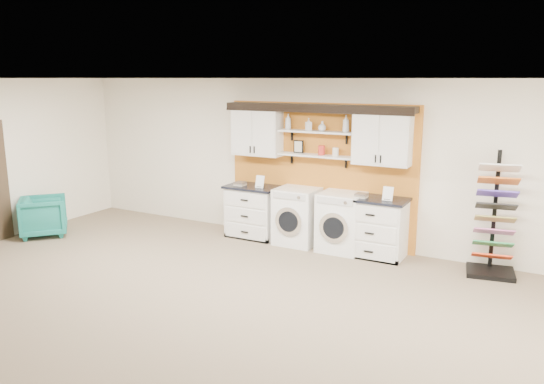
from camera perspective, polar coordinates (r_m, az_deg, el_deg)
The scene contains 22 objects.
floor at distance 6.24m, azimuth -10.33°, elevation -14.75°, with size 10.00×10.00×0.00m, color #86725A.
ceiling at distance 5.57m, azimuth -11.45°, elevation 11.88°, with size 10.00×10.00×0.00m, color white.
wall_back at distance 9.13m, azimuth 5.24°, elevation 3.27°, with size 10.00×10.00×0.00m, color #F0E5CF.
accent_panel at distance 9.13m, azimuth 5.13°, elevation 2.00°, with size 3.40×0.07×2.40m, color #BF6F20.
upper_cabinet_left at distance 9.39m, azimuth -1.59°, elevation 6.52°, with size 0.90×0.35×0.84m.
upper_cabinet_right at distance 8.49m, azimuth 11.79°, elevation 5.66°, with size 0.90×0.35×0.84m.
shelf_lower at distance 8.93m, azimuth 4.74°, elevation 3.92°, with size 1.32×0.28×0.03m, color white.
shelf_upper at distance 8.88m, azimuth 4.79°, elevation 6.48°, with size 1.32×0.28×0.03m, color white.
crown_molding at distance 8.86m, azimuth 4.87°, elevation 9.05°, with size 3.30×0.41×0.13m.
picture_frame at distance 9.10m, azimuth 2.86°, elevation 4.90°, with size 0.18×0.02×0.22m.
canister_red at distance 8.87m, azimuth 5.35°, elevation 4.48°, with size 0.11×0.11×0.16m, color red.
canister_cream at distance 8.78m, azimuth 6.85°, elevation 4.30°, with size 0.10×0.10×0.14m, color silver.
base_cabinet_left at distance 9.50m, azimuth -2.00°, elevation -2.08°, with size 0.95×0.66×0.93m.
base_cabinet_right at distance 8.61m, azimuth 11.09°, elevation -3.74°, with size 0.98×0.66×0.96m.
washer at distance 9.10m, azimuth 2.74°, elevation -2.61°, with size 0.69×0.71×0.97m.
dryer at distance 8.79m, azimuth 7.48°, elevation -3.21°, with size 0.70×0.71×0.98m.
sample_rack at distance 8.30m, azimuth 22.69°, elevation -4.49°, with size 0.74×0.65×1.80m.
armchair at distance 10.44m, azimuth -23.33°, elevation -2.40°, with size 0.76×0.78×0.71m, color #16776D.
soap_bottle_a at distance 9.09m, azimuth 1.75°, elevation 7.59°, with size 0.10×0.10×0.27m, color silver.
soap_bottle_b at distance 8.93m, azimuth 3.95°, elevation 7.29°, with size 0.09×0.10×0.21m, color silver.
soap_bottle_c at distance 8.83m, azimuth 5.41°, elevation 7.07°, with size 0.13×0.13×0.16m, color silver.
soap_bottle_d at distance 8.67m, azimuth 7.96°, elevation 7.30°, with size 0.11×0.11×0.28m, color silver.
Camera 1 is at (3.57, -4.28, 2.81)m, focal length 35.00 mm.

